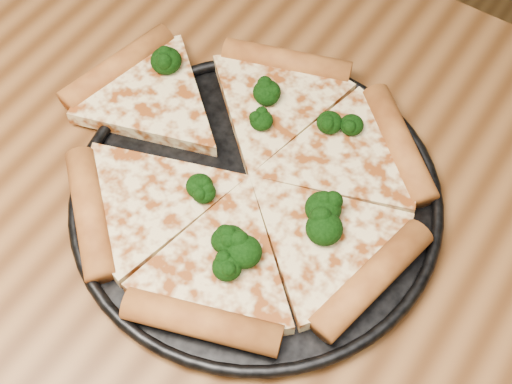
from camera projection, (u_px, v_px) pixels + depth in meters
The scene contains 4 objects.
dining_table at pixel (133, 300), 0.70m from camera, with size 1.20×0.90×0.75m.
pizza_pan at pixel (256, 197), 0.64m from camera, with size 0.33×0.33×0.02m.
pizza at pixel (244, 172), 0.65m from camera, with size 0.37×0.34×0.03m.
broccoli_florets at pixel (260, 174), 0.63m from camera, with size 0.26×0.21×0.02m.
Camera 1 is at (0.26, -0.17, 1.30)m, focal length 50.69 mm.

